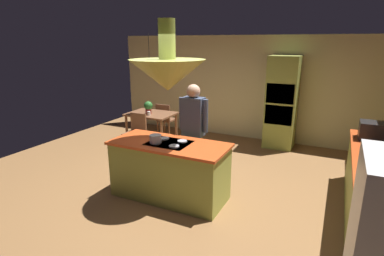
% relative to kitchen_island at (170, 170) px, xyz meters
% --- Properties ---
extents(ground, '(8.16, 8.16, 0.00)m').
position_rel_kitchen_island_xyz_m(ground, '(0.00, 0.20, -0.46)').
color(ground, olive).
extents(wall_back, '(6.80, 0.10, 2.55)m').
position_rel_kitchen_island_xyz_m(wall_back, '(0.00, 3.65, 0.82)').
color(wall_back, beige).
rests_on(wall_back, ground).
extents(kitchen_island, '(1.83, 0.82, 0.93)m').
position_rel_kitchen_island_xyz_m(kitchen_island, '(0.00, 0.00, 0.00)').
color(kitchen_island, '#939E42').
rests_on(kitchen_island, ground).
extents(counter_run_right, '(0.73, 2.52, 0.91)m').
position_rel_kitchen_island_xyz_m(counter_run_right, '(2.84, 0.80, 0.00)').
color(counter_run_right, '#939E42').
rests_on(counter_run_right, ground).
extents(oven_tower, '(0.66, 0.62, 2.10)m').
position_rel_kitchen_island_xyz_m(oven_tower, '(1.10, 3.24, 0.59)').
color(oven_tower, '#939E42').
rests_on(oven_tower, ground).
extents(dining_table, '(1.08, 0.81, 0.76)m').
position_rel_kitchen_island_xyz_m(dining_table, '(-1.70, 2.10, 0.20)').
color(dining_table, brown).
rests_on(dining_table, ground).
extents(person_at_island, '(0.53, 0.23, 1.72)m').
position_rel_kitchen_island_xyz_m(person_at_island, '(0.09, 0.68, 0.54)').
color(person_at_island, tan).
rests_on(person_at_island, ground).
extents(range_hood, '(1.10, 1.10, 1.00)m').
position_rel_kitchen_island_xyz_m(range_hood, '(0.00, 0.00, 1.50)').
color(range_hood, '#939E42').
extents(pendant_light_over_table, '(0.32, 0.32, 0.82)m').
position_rel_kitchen_island_xyz_m(pendant_light_over_table, '(-1.70, 2.10, 1.40)').
color(pendant_light_over_table, '#E0B266').
extents(chair_facing_island, '(0.40, 0.40, 0.87)m').
position_rel_kitchen_island_xyz_m(chair_facing_island, '(-1.70, 1.47, 0.05)').
color(chair_facing_island, brown).
rests_on(chair_facing_island, ground).
extents(chair_by_back_wall, '(0.40, 0.40, 0.87)m').
position_rel_kitchen_island_xyz_m(chair_by_back_wall, '(-1.70, 2.73, 0.05)').
color(chair_by_back_wall, brown).
rests_on(chair_by_back_wall, ground).
extents(potted_plant_on_table, '(0.20, 0.20, 0.30)m').
position_rel_kitchen_island_xyz_m(potted_plant_on_table, '(-1.71, 2.01, 0.47)').
color(potted_plant_on_table, '#99382D').
rests_on(potted_plant_on_table, dining_table).
extents(cup_on_table, '(0.07, 0.07, 0.09)m').
position_rel_kitchen_island_xyz_m(cup_on_table, '(-1.63, 1.90, 0.35)').
color(cup_on_table, white).
rests_on(cup_on_table, dining_table).
extents(canister_sugar, '(0.12, 0.12, 0.16)m').
position_rel_kitchen_island_xyz_m(canister_sugar, '(2.84, 0.36, 0.53)').
color(canister_sugar, silver).
rests_on(canister_sugar, counter_run_right).
extents(microwave_on_counter, '(0.46, 0.36, 0.28)m').
position_rel_kitchen_island_xyz_m(microwave_on_counter, '(2.84, 1.54, 0.59)').
color(microwave_on_counter, '#232326').
rests_on(microwave_on_counter, counter_run_right).
extents(cooking_pot_on_cooktop, '(0.18, 0.18, 0.12)m').
position_rel_kitchen_island_xyz_m(cooking_pot_on_cooktop, '(-0.16, -0.13, 0.53)').
color(cooking_pot_on_cooktop, '#B2B2B7').
rests_on(cooking_pot_on_cooktop, kitchen_island).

